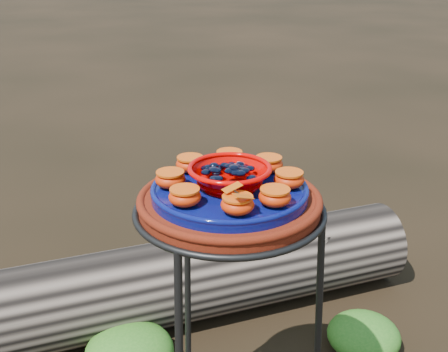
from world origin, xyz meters
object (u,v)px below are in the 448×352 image
terracotta_saucer (230,203)px  cobalt_plate (230,192)px  red_bowl (230,177)px  driftwood_log (195,278)px  plant_stand (229,345)px

terracotta_saucer → cobalt_plate: bearing=0.0°
terracotta_saucer → red_bowl: red_bowl is taller
cobalt_plate → driftwood_log: cobalt_plate is taller
terracotta_saucer → red_bowl: (0.00, 0.00, 0.06)m
plant_stand → cobalt_plate: (0.00, 0.00, 0.39)m
driftwood_log → red_bowl: bearing=-110.5°
plant_stand → cobalt_plate: cobalt_plate is taller
red_bowl → driftwood_log: size_ratio=0.10×
cobalt_plate → terracotta_saucer: bearing=0.0°
plant_stand → red_bowl: (0.00, 0.00, 0.42)m
terracotta_saucer → red_bowl: bearing=0.0°
terracotta_saucer → driftwood_log: bearing=69.5°
plant_stand → cobalt_plate: bearing=0.0°
plant_stand → driftwood_log: size_ratio=0.45×
cobalt_plate → driftwood_log: (0.22, 0.58, -0.60)m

